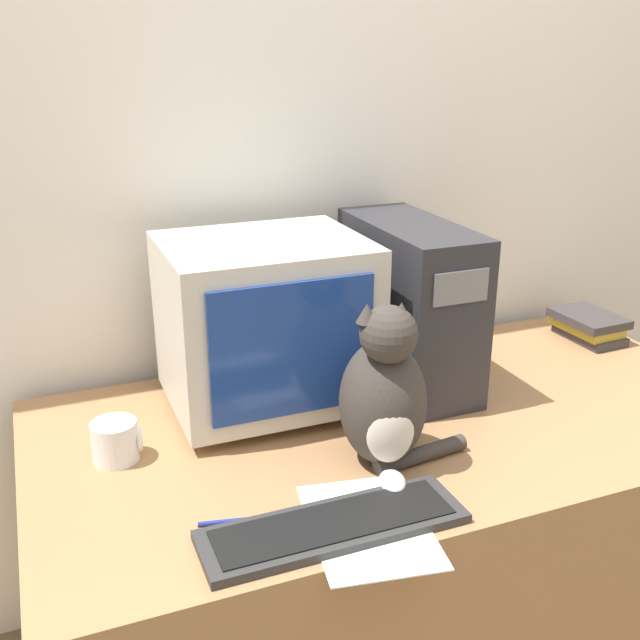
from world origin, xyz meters
name	(u,v)px	position (x,y,z in m)	size (l,w,h in m)	color
wall_back	(325,153)	(0.00, 0.92, 1.25)	(7.00, 0.05, 2.50)	silver
desk	(400,543)	(0.00, 0.43, 0.35)	(1.69, 0.86, 0.71)	#9E7047
crt_monitor	(266,323)	(-0.28, 0.61, 0.92)	(0.45, 0.38, 0.40)	beige
computer_tower	(409,304)	(0.10, 0.61, 0.91)	(0.19, 0.46, 0.41)	#28282D
keyboard	(334,526)	(-0.32, 0.09, 0.72)	(0.48, 0.15, 0.02)	#2D2D2D
cat	(385,397)	(-0.14, 0.27, 0.86)	(0.29, 0.28, 0.36)	#38332D
book_stack	(588,326)	(0.72, 0.66, 0.75)	(0.15, 0.20, 0.08)	#383333
pen	(237,521)	(-0.48, 0.18, 0.71)	(0.14, 0.04, 0.01)	navy
paper_sheet	(369,525)	(-0.26, 0.08, 0.71)	(0.26, 0.33, 0.00)	white
mug	(116,441)	(-0.65, 0.49, 0.75)	(0.10, 0.09, 0.09)	white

